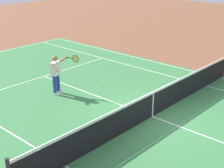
% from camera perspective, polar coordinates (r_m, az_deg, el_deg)
% --- Properties ---
extents(ground_plane, '(60.00, 60.00, 0.00)m').
position_cam_1_polar(ground_plane, '(12.30, 6.81, -5.50)').
color(ground_plane, brown).
extents(court_slab, '(24.20, 11.40, 0.00)m').
position_cam_1_polar(court_slab, '(12.30, 6.81, -5.49)').
color(court_slab, '#387A42').
rests_on(court_slab, ground_plane).
extents(court_line_markings, '(23.85, 11.05, 0.01)m').
position_cam_1_polar(court_line_markings, '(12.30, 6.81, -5.48)').
color(court_line_markings, white).
rests_on(court_line_markings, ground_plane).
extents(tennis_net, '(0.10, 11.70, 1.08)m').
position_cam_1_polar(tennis_net, '(12.09, 6.91, -3.41)').
color(tennis_net, '#2D2D33').
rests_on(tennis_net, ground_plane).
extents(tennis_player_near, '(0.99, 0.86, 1.70)m').
position_cam_1_polar(tennis_player_near, '(14.05, -9.41, 1.92)').
color(tennis_player_near, navy).
rests_on(tennis_player_near, ground_plane).
extents(tennis_ball, '(0.07, 0.07, 0.07)m').
position_cam_1_polar(tennis_ball, '(14.88, -1.86, -0.37)').
color(tennis_ball, '#CCE01E').
rests_on(tennis_ball, ground_plane).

